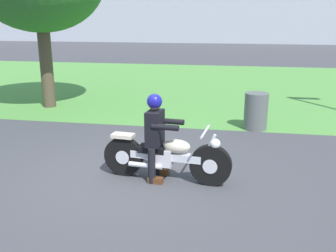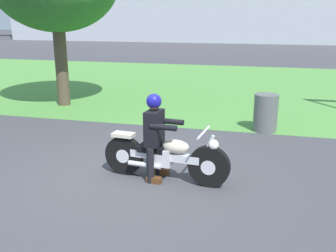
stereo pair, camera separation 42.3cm
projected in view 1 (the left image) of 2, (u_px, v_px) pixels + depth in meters
name	position (u px, v px, depth m)	size (l,w,h in m)	color
ground	(125.00, 178.00, 6.23)	(120.00, 120.00, 0.00)	#424247
grass_verge	(190.00, 84.00, 14.77)	(60.00, 12.00, 0.01)	#549342
motorcycle_lead	(166.00, 157.00, 6.07)	(2.11, 0.66, 0.89)	black
rider_lead	(156.00, 130.00, 6.00)	(0.58, 0.50, 1.41)	black
trash_can	(256.00, 111.00, 8.83)	(0.54, 0.54, 0.86)	#595E5B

